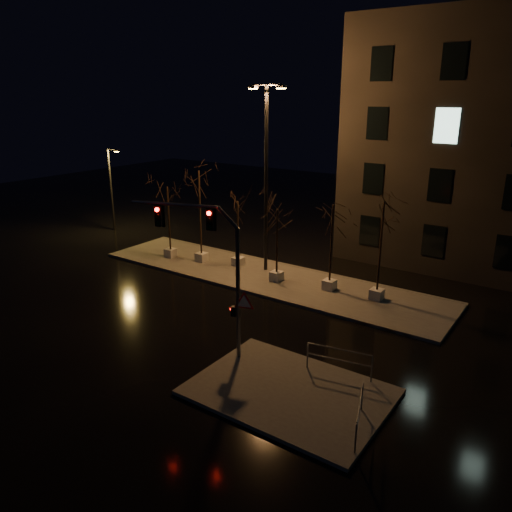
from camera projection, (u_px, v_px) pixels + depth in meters
The scene contains 14 objects.
ground at pixel (198, 312), 25.11m from camera, with size 90.00×90.00×0.00m, color black.
median at pixel (264, 277), 29.77m from camera, with size 22.00×5.00×0.15m, color #4F4C46.
sidewalk_corner at pixel (289, 392), 18.28m from camera, with size 7.00×5.00×0.15m, color #4F4C46.
tree_0 at pixel (168, 203), 32.02m from camera, with size 1.80×1.80×4.83m.
tree_1 at pixel (199, 191), 30.90m from camera, with size 1.80×1.80×6.00m.
tree_2 at pixel (238, 216), 30.48m from camera, with size 1.80×1.80×4.23m.
tree_3 at pixel (277, 225), 27.91m from camera, with size 1.80×1.80×4.36m.
tree_4 at pixel (332, 224), 26.50m from camera, with size 1.80×1.80×4.90m.
tree_5 at pixel (382, 224), 25.08m from camera, with size 1.80×1.80×5.36m.
traffic_signal_mast at pixel (213, 259), 19.60m from camera, with size 4.93×1.65×6.29m.
streetlight_main at pixel (266, 168), 28.83m from camera, with size 2.71×0.77×10.85m.
streetlight_far at pixel (112, 186), 39.12m from camera, with size 1.27×0.24×6.48m.
guard_rail_a at pixel (339, 358), 19.06m from camera, with size 2.53×0.53×1.11m.
guard_rail_b at pixel (359, 411), 15.89m from camera, with size 0.79×2.21×1.10m.
Camera 1 is at (15.55, -17.19, 10.49)m, focal length 35.00 mm.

